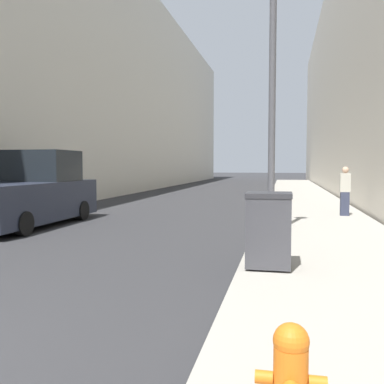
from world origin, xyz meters
The scene contains 7 objects.
sidewalk_right centered at (5.69, 18.00, 0.07)m, with size 3.51×60.00×0.13m.
building_left_glass centered at (-10.77, 26.00, 7.22)m, with size 12.00×60.00×14.44m.
fire_hydrant centered at (4.72, 0.76, 0.48)m, with size 0.47×0.36×0.66m.
trash_bin centered at (4.43, 5.03, 0.77)m, with size 0.74×0.70×1.25m.
lamppost centered at (4.36, 8.69, 3.85)m, with size 0.43×0.43×6.53m.
pickup_truck centered at (-2.87, 9.54, 0.94)m, with size 2.20×5.28×2.29m.
pedestrian_on_sidewalk centered at (6.68, 12.96, 0.96)m, with size 0.33×0.22×1.64m.
Camera 1 is at (4.66, -2.07, 1.83)m, focal length 40.00 mm.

